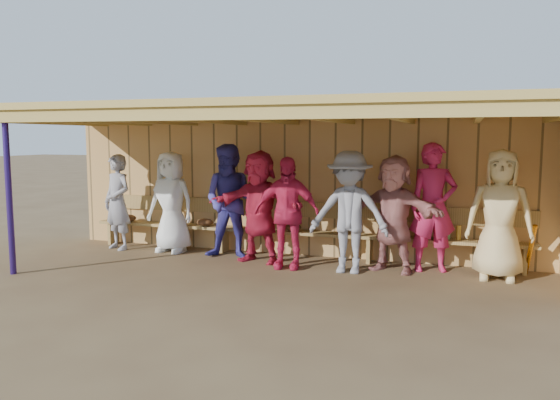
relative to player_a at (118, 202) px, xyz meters
The scene contains 13 objects.
ground 3.38m from the player_a, 11.66° to the right, with size 90.00×90.00×0.00m, color brown.
player_a is the anchor object (origin of this frame).
player_b 1.03m from the player_a, ahead, with size 0.87×0.56×1.78m, color white.
player_c 2.24m from the player_a, ahead, with size 0.93×0.72×1.91m, color #3B3695.
player_d 3.36m from the player_a, ahead, with size 1.01×0.42×1.73m, color #CD2048.
player_e 4.32m from the player_a, ahead, with size 1.18×0.68×1.82m, color gray.
player_f 4.92m from the player_a, ahead, with size 1.64×0.52×1.77m, color #B46B65.
player_g 5.49m from the player_a, ahead, with size 0.71×0.47×1.95m, color #C31F4E.
player_h 6.41m from the player_a, ahead, with size 0.91×0.59×1.86m, color #DDBF7C.
player_extra 2.79m from the player_a, ahead, with size 1.69×0.54×1.82m, color #BF1E38.
dugout_structure 3.69m from the player_a, ahead, with size 8.80×3.20×2.50m.
bench 3.25m from the player_a, ahead, with size 7.60×0.34×0.93m.
dugout_equipment 2.60m from the player_a, ahead, with size 7.09×0.62×0.80m.
Camera 1 is at (2.72, -7.63, 2.02)m, focal length 35.00 mm.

